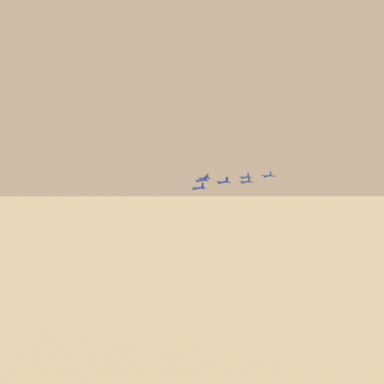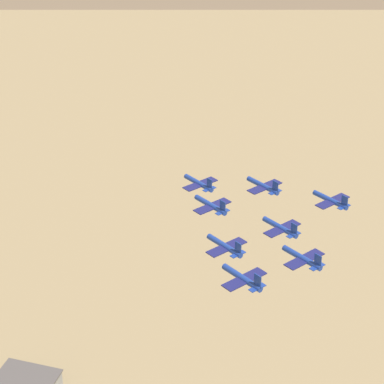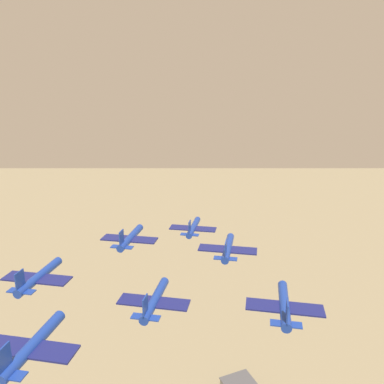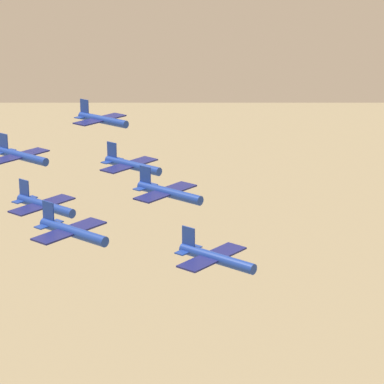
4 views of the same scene
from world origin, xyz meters
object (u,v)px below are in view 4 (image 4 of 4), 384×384
Objects in this scene: jet_1 at (167,192)px; jet_4 at (44,205)px; jet_0 at (214,257)px; jet_3 at (131,165)px; jet_7 at (21,156)px; jet_6 at (101,119)px; jet_2 at (71,231)px.

jet_1 is 16.14m from jet_4.
jet_0 is 27.48m from jet_4.
jet_3 is at bearing -120.47° from jet_1.
jet_1 is 27.48m from jet_7.
jet_1 reaches higher than jet_4.
jet_4 is at bearing 29.54° from jet_6.
jet_7 reaches higher than jet_0.
jet_3 is at bearing -120.47° from jet_0.
jet_3 is at bearing 59.53° from jet_6.
jet_6 reaches higher than jet_7.
jet_1 is 15.96m from jet_3.
jet_0 is at bearing 120.47° from jet_2.
jet_7 reaches higher than jet_3.
jet_1 is at bearing 90.00° from jet_7.
jet_6 reaches higher than jet_4.
jet_3 is 16.26m from jet_4.
jet_7 is at bearing -120.47° from jet_2.
jet_7 is (-22.85, 15.27, -0.12)m from jet_1.
jet_0 is 31.94m from jet_3.
jet_2 is (-8.98, -13.44, -0.55)m from jet_1.
jet_3 is at bearing 120.47° from jet_7.
jet_2 is 1.00× the size of jet_6.
jet_3 is at bearing -180.00° from jet_4.
jet_7 is (-13.87, 28.71, 0.43)m from jet_2.
jet_4 is (-15.92, 0.92, -2.50)m from jet_1.
jet_6 is at bearing 180.00° from jet_7.
jet_6 is (-13.87, 28.71, 2.27)m from jet_1.
jet_2 is 1.00× the size of jet_3.
jet_2 is 1.00× the size of jet_4.
jet_0 is 1.00× the size of jet_6.
jet_6 is at bearing -120.47° from jet_1.
jet_0 is 1.00× the size of jet_7.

